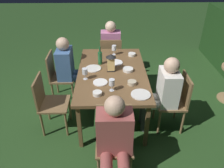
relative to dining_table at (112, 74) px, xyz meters
name	(u,v)px	position (x,y,z in m)	size (l,w,h in m)	color
ground_plane	(112,110)	(0.00, 0.00, -0.70)	(16.00, 16.00, 0.00)	#26471E
dining_table	(112,74)	(0.00, 0.00, 0.00)	(1.68, 1.02, 0.75)	brown
chair_side_left_b	(49,101)	(0.38, -0.90, -0.21)	(0.42, 0.40, 0.87)	brown
chair_head_near	(111,56)	(-1.09, 0.00, -0.21)	(0.40, 0.42, 0.87)	brown
person_in_pink	(111,45)	(-1.28, 0.00, -0.06)	(0.48, 0.38, 1.15)	#C675A3
chair_head_far	(114,137)	(1.09, 0.00, -0.21)	(0.40, 0.42, 0.87)	brown
person_in_rust	(115,140)	(1.28, 0.00, -0.06)	(0.48, 0.38, 1.15)	#9E4C47
chair_side_left_a	(59,75)	(-0.38, -0.90, -0.21)	(0.42, 0.40, 0.87)	brown
person_in_blue	(69,67)	(-0.38, -0.71, -0.06)	(0.38, 0.47, 1.15)	#426699
chair_side_right_b	(175,100)	(0.38, 0.90, -0.21)	(0.42, 0.40, 0.87)	brown
person_in_cream	(163,91)	(0.38, 0.71, -0.06)	(0.38, 0.47, 1.15)	white
lantern_centerpiece	(111,61)	(-0.04, -0.01, 0.20)	(0.15, 0.15, 0.27)	black
green_bottle_on_table	(100,58)	(-0.25, -0.18, 0.16)	(0.07, 0.07, 0.29)	#1E5B2D
wine_glass_a	(85,72)	(0.22, -0.38, 0.17)	(0.08, 0.08, 0.17)	silver
wine_glass_b	(114,48)	(-0.60, 0.05, 0.17)	(0.08, 0.08, 0.17)	silver
wine_glass_c	(112,83)	(0.51, -0.01, 0.17)	(0.08, 0.08, 0.17)	silver
plate_a	(116,63)	(-0.28, 0.06, 0.06)	(0.23, 0.23, 0.01)	white
plate_b	(141,95)	(0.63, 0.35, 0.06)	(0.25, 0.25, 0.01)	silver
plate_c	(93,69)	(-0.08, -0.29, 0.06)	(0.24, 0.24, 0.01)	silver
plate_d	(100,82)	(0.32, -0.17, 0.06)	(0.20, 0.20, 0.01)	white
bowl_olives	(97,93)	(0.61, -0.20, 0.08)	(0.12, 0.12, 0.05)	silver
bowl_bread	(132,83)	(0.37, 0.26, 0.08)	(0.12, 0.12, 0.05)	#BCAD8E
bowl_salad	(128,70)	(-0.01, 0.24, 0.08)	(0.16, 0.16, 0.04)	silver
bowl_dip	(132,54)	(-0.55, 0.35, 0.08)	(0.13, 0.13, 0.05)	silver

